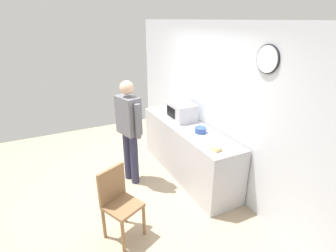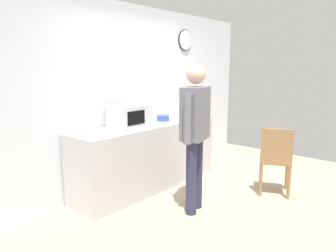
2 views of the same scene
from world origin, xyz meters
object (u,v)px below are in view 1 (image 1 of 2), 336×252
at_px(spoon_utensil, 180,110).
at_px(person_standing, 129,125).
at_px(microwave, 182,111).
at_px(sandwich_plate, 217,150).
at_px(fork_utensil, 192,138).
at_px(wooden_chair, 118,200).
at_px(salad_bowl, 201,130).

distance_m(spoon_utensil, person_standing, 1.36).
distance_m(microwave, spoon_utensil, 0.53).
distance_m(sandwich_plate, fork_utensil, 0.52).
xyz_separation_m(sandwich_plate, wooden_chair, (-0.11, -1.38, -0.42)).
bearing_deg(sandwich_plate, spoon_utensil, 166.98).
bearing_deg(spoon_utensil, salad_bowl, -12.44).
xyz_separation_m(fork_utensil, wooden_chair, (0.41, -1.30, -0.41)).
distance_m(fork_utensil, spoon_utensil, 1.33).
bearing_deg(microwave, person_standing, -85.01).
distance_m(sandwich_plate, spoon_utensil, 1.81).
height_order(salad_bowl, person_standing, person_standing).
xyz_separation_m(salad_bowl, spoon_utensil, (-1.11, 0.24, -0.04)).
distance_m(salad_bowl, person_standing, 1.15).
xyz_separation_m(fork_utensil, spoon_utensil, (-1.24, 0.48, 0.00)).
bearing_deg(wooden_chair, fork_utensil, 107.46).
relative_size(microwave, person_standing, 0.29).
relative_size(microwave, fork_utensil, 2.94).
relative_size(spoon_utensil, wooden_chair, 0.18).
xyz_separation_m(person_standing, wooden_chair, (1.11, -0.54, -0.51)).
distance_m(salad_bowl, wooden_chair, 1.69).
bearing_deg(wooden_chair, microwave, 127.44).
relative_size(microwave, salad_bowl, 2.63).
bearing_deg(sandwich_plate, wooden_chair, -94.47).
bearing_deg(person_standing, fork_utensil, 47.55).
bearing_deg(person_standing, microwave, 94.99).
distance_m(spoon_utensil, wooden_chair, 2.47).
relative_size(person_standing, wooden_chair, 1.87).
relative_size(sandwich_plate, fork_utensil, 1.53).
relative_size(sandwich_plate, person_standing, 0.15).
distance_m(fork_utensil, person_standing, 1.04).
xyz_separation_m(sandwich_plate, person_standing, (-1.22, -0.84, 0.08)).
bearing_deg(spoon_utensil, person_standing, -66.40).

